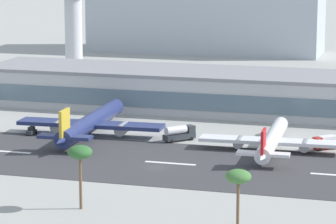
% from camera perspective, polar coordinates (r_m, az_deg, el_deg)
% --- Properties ---
extents(ground_plane, '(1400.00, 1400.00, 0.00)m').
position_cam_1_polar(ground_plane, '(203.07, -0.72, -3.54)').
color(ground_plane, '#9E9E99').
extents(runway_strip, '(800.00, 39.67, 0.08)m').
position_cam_1_polar(runway_strip, '(207.34, -0.35, -3.22)').
color(runway_strip, '#38383A').
rests_on(runway_strip, ground_plane).
extents(runway_centreline_dash_3, '(12.00, 1.20, 0.01)m').
position_cam_1_polar(runway_centreline_dash_3, '(221.21, -10.07, -2.47)').
color(runway_centreline_dash_3, white).
rests_on(runway_centreline_dash_3, runway_strip).
extents(runway_centreline_dash_4, '(12.00, 1.20, 0.01)m').
position_cam_1_polar(runway_centreline_dash_4, '(206.82, 0.15, -3.25)').
color(runway_centreline_dash_4, white).
rests_on(runway_centreline_dash_4, runway_strip).
extents(terminal_building, '(141.48, 28.06, 11.80)m').
position_cam_1_polar(terminal_building, '(268.66, 3.09, 1.34)').
color(terminal_building, '#B7BABC').
rests_on(terminal_building, ground_plane).
extents(control_tower, '(12.84, 12.84, 37.01)m').
position_cam_1_polar(control_tower, '(328.60, -6.00, 6.14)').
color(control_tower, silver).
rests_on(control_tower, ground_plane).
extents(distant_hotel_block, '(102.74, 31.32, 39.23)m').
position_cam_1_polar(distant_hotel_block, '(404.82, 2.40, 6.59)').
color(distant_hotel_block, '#A8B2BC').
rests_on(distant_hotel_block, ground_plane).
extents(airliner_gold_tail_gate_1, '(38.89, 50.48, 10.53)m').
position_cam_1_polar(airliner_gold_tail_gate_1, '(234.81, -4.99, -0.74)').
color(airliner_gold_tail_gate_1, navy).
rests_on(airliner_gold_tail_gate_1, ground_plane).
extents(airliner_red_tail_gate_2, '(35.37, 42.23, 8.81)m').
position_cam_1_polar(airliner_red_tail_gate_2, '(218.32, 6.55, -1.82)').
color(airliner_red_tail_gate_2, white).
rests_on(airliner_red_tail_gate_2, ground_plane).
extents(service_fuel_truck_0, '(7.55, 8.11, 3.95)m').
position_cam_1_polar(service_fuel_truck_0, '(229.01, 0.72, -1.34)').
color(service_fuel_truck_0, '#2D3338').
rests_on(service_fuel_truck_0, ground_plane).
extents(service_baggage_tug_1, '(1.98, 3.25, 2.20)m').
position_cam_1_polar(service_baggage_tug_1, '(238.57, -8.61, -1.20)').
color(service_baggage_tug_1, '#2D3338').
rests_on(service_baggage_tug_1, ground_plane).
extents(service_box_truck_2, '(6.08, 5.79, 3.25)m').
position_cam_1_polar(service_box_truck_2, '(223.36, 9.87, -1.89)').
color(service_box_truck_2, '#B2231E').
rests_on(service_box_truck_2, ground_plane).
extents(palm_tree_0, '(4.45, 4.45, 11.98)m').
position_cam_1_polar(palm_tree_0, '(155.37, 4.46, -4.19)').
color(palm_tree_0, brown).
rests_on(palm_tree_0, ground_plane).
extents(palm_tree_1, '(4.71, 4.71, 12.43)m').
position_cam_1_polar(palm_tree_1, '(171.22, -5.58, -2.64)').
color(palm_tree_1, brown).
rests_on(palm_tree_1, ground_plane).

